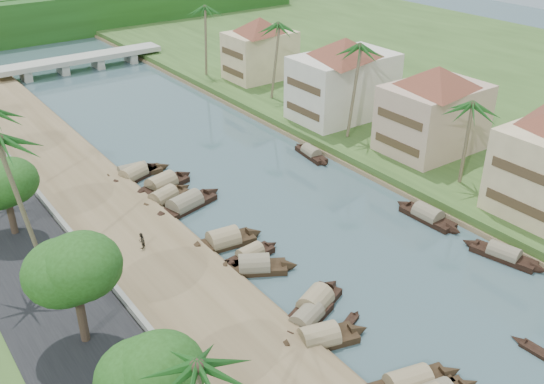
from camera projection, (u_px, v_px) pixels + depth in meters
ground at (395, 274)px, 50.04m from camera, size 220.00×220.00×0.00m
left_bank at (115, 227)px, 55.88m from camera, size 10.00×180.00×0.80m
right_bank at (385, 139)px, 73.94m from camera, size 16.00×180.00×1.20m
road at (20, 255)px, 51.34m from camera, size 8.00×180.00×1.40m
retaining_wall at (68, 233)px, 53.26m from camera, size 0.40×180.00×1.10m
treeline at (27, 18)px, 119.81m from camera, size 120.00×14.00×8.00m
bridge at (80, 60)px, 100.82m from camera, size 28.00×4.00×2.40m
building_mid at (434, 108)px, 67.58m from camera, size 14.11×14.11×9.70m
building_far at (344, 77)px, 76.97m from camera, size 15.59×15.59×10.20m
building_distant at (260, 47)px, 92.05m from camera, size 12.62×12.62×9.20m
sampan_3 at (307, 320)px, 44.32m from camera, size 7.47×3.98×2.02m
sampan_4 at (319, 339)px, 42.43m from camera, size 8.02×3.79×2.23m
sampan_5 at (315, 304)px, 45.93m from camera, size 7.53×4.50×2.35m
sampan_6 at (254, 267)px, 50.26m from camera, size 7.40×5.35×2.26m
sampan_7 at (250, 255)px, 51.83m from camera, size 6.49×2.02×1.77m
sampan_8 at (224, 241)px, 53.74m from camera, size 8.05×2.89×2.41m
sampan_9 at (185, 205)px, 59.54m from camera, size 9.85×4.19×2.42m
sampan_10 at (164, 198)px, 60.80m from camera, size 7.90×4.05×2.16m
sampan_11 at (162, 185)px, 63.35m from camera, size 8.83×4.05×2.45m
sampan_12 at (133, 173)px, 66.01m from camera, size 8.89×2.38×2.10m
sampan_13 at (134, 176)px, 65.39m from camera, size 8.22×4.31×2.22m
sampan_14 at (503, 255)px, 51.84m from camera, size 3.17×7.80×1.91m
sampan_15 at (428, 216)px, 57.69m from camera, size 2.00×7.92×2.12m
sampan_16 at (311, 153)px, 70.58m from camera, size 2.16×7.16×1.79m
canoe_1 at (346, 327)px, 44.07m from camera, size 4.25×2.31×0.70m
canoe_2 at (194, 202)px, 60.75m from camera, size 4.87×1.23×0.70m
palm_1 at (472, 106)px, 58.52m from camera, size 3.20×3.20×9.97m
palm_2 at (354, 49)px, 68.18m from camera, size 3.20×3.20×12.43m
palm_3 at (273, 27)px, 81.16m from camera, size 3.20×3.20×11.69m
palm_4 at (206, 364)px, 26.44m from camera, size 3.20×3.20×10.73m
palm_5 at (13, 139)px, 42.46m from camera, size 3.20×3.20×13.27m
palm_7 at (203, 9)px, 90.85m from camera, size 3.20×3.20×11.93m
tree_1 at (151, 376)px, 30.43m from camera, size 4.65×4.65×7.61m
tree_2 at (73, 270)px, 38.33m from camera, size 5.24×5.24×7.96m
tree_3 at (4, 184)px, 50.94m from camera, size 4.85×4.85×6.85m
tree_6 at (366, 73)px, 80.62m from camera, size 4.11×4.11×6.30m
person_far at (141, 241)px, 51.79m from camera, size 0.87×0.87×1.43m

